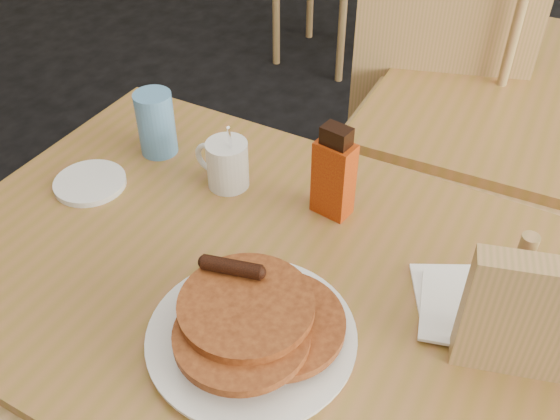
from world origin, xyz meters
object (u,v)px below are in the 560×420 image
object	(u,v)px
syrup_bottle	(334,174)
blue_tumbler	(156,123)
main_table	(265,289)
coffee_mug	(226,163)
pancake_plate	(252,327)
chair_main_far	(415,145)

from	to	relation	value
syrup_bottle	blue_tumbler	distance (m)	0.40
main_table	syrup_bottle	world-z (taller)	syrup_bottle
coffee_mug	syrup_bottle	distance (m)	0.22
main_table	blue_tumbler	world-z (taller)	blue_tumbler
pancake_plate	syrup_bottle	distance (m)	0.33
chair_main_far	blue_tumbler	size ratio (longest dim) A/B	7.22
pancake_plate	syrup_bottle	xyz separation A→B (m)	(-0.03, 0.32, 0.05)
coffee_mug	blue_tumbler	xyz separation A→B (m)	(-0.18, 0.02, 0.02)
main_table	blue_tumbler	distance (m)	0.43
pancake_plate	main_table	bearing A→B (deg)	113.90
syrup_bottle	pancake_plate	bearing A→B (deg)	-77.58
main_table	syrup_bottle	distance (m)	0.23
coffee_mug	syrup_bottle	world-z (taller)	syrup_bottle
main_table	syrup_bottle	xyz separation A→B (m)	(0.03, 0.19, 0.13)
main_table	pancake_plate	xyz separation A→B (m)	(0.06, -0.13, 0.07)
main_table	chair_main_far	world-z (taller)	chair_main_far
coffee_mug	chair_main_far	bearing A→B (deg)	74.16
blue_tumbler	chair_main_far	bearing A→B (deg)	54.37
chair_main_far	syrup_bottle	size ratio (longest dim) A/B	5.31
pancake_plate	coffee_mug	world-z (taller)	coffee_mug
pancake_plate	blue_tumbler	size ratio (longest dim) A/B	2.32
chair_main_far	coffee_mug	xyz separation A→B (m)	(-0.20, -0.56, 0.22)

